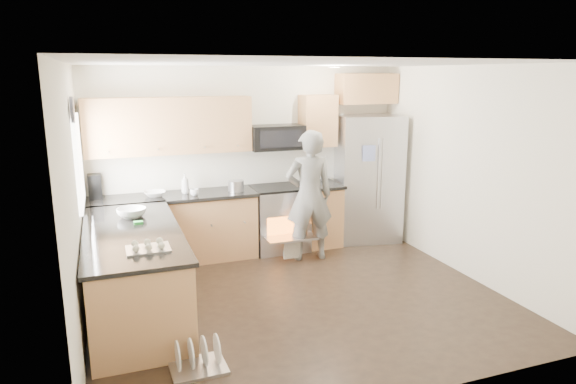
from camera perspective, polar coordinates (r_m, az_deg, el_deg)
name	(u,v)px	position (r m, az deg, el deg)	size (l,w,h in m)	color
ground	(299,298)	(5.97, 1.18, -11.72)	(4.50, 4.50, 0.00)	black
room_shell	(295,153)	(5.48, 0.84, 4.40)	(4.54, 4.04, 2.62)	white
back_cabinet_run	(213,188)	(7.10, -8.30, 0.42)	(4.45, 0.64, 2.50)	#BC864B
peninsula	(135,272)	(5.68, -16.65, -8.53)	(0.96, 2.36, 1.03)	#BC864B
stove_range	(279,204)	(7.36, -1.01, -1.31)	(0.76, 0.97, 1.79)	#B7B7BC
refrigerator	(367,178)	(7.87, 8.80, 1.52)	(1.04, 0.87, 1.90)	#B7B7BC
person	(309,196)	(6.93, 2.37, -0.41)	(0.65, 0.43, 1.78)	gray
dish_rack	(198,361)	(4.72, -9.96, -17.99)	(0.48, 0.39, 0.29)	#B7B7BC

